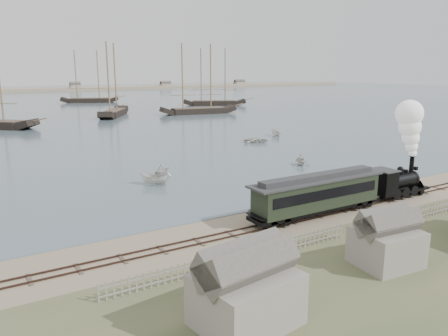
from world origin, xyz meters
TOP-DOWN VIEW (x-y plane):
  - ground at (0.00, 0.00)m, footprint 600.00×600.00m
  - harbor_water at (0.00, 170.00)m, footprint 600.00×336.00m
  - rail_track at (0.00, -2.00)m, footprint 120.00×1.80m
  - picket_fence_west at (-6.50, -7.00)m, footprint 19.00×0.10m
  - picket_fence_east at (12.50, -7.50)m, footprint 15.00×0.10m
  - shed_left at (-10.00, -13.00)m, footprint 5.00×4.00m
  - shed_mid at (2.00, -12.00)m, footprint 4.00×3.50m
  - far_spit at (0.00, 250.00)m, footprint 500.00×20.00m
  - locomotive at (17.23, -2.00)m, footprint 7.67×2.86m
  - passenger_coach at (5.05, -2.00)m, footprint 13.86×2.67m
  - beached_dinghy at (1.63, 0.51)m, footprint 3.19×4.16m
  - rowboat_1 at (-1.14, 18.85)m, footprint 3.58×3.73m
  - rowboat_2 at (-3.61, 15.46)m, footprint 3.41×3.20m
  - rowboat_3 at (23.15, 33.35)m, footprint 5.21×5.43m
  - rowboat_4 at (17.66, 14.90)m, footprint 3.60×3.43m
  - rowboat_5 at (30.82, 37.65)m, footprint 3.35×1.63m
  - schooner_3 at (14.76, 89.85)m, footprint 14.10×19.34m
  - schooner_4 at (38.04, 83.77)m, footprint 22.91×8.28m
  - schooner_5 at (56.74, 107.12)m, footprint 22.36×13.78m
  - schooner_8 at (21.82, 143.88)m, footprint 21.76×12.64m

SIDE VIEW (x-z plane):
  - ground at x=0.00m, z-range 0.00..0.00m
  - picket_fence_west at x=-6.50m, z-range -0.60..0.60m
  - picket_fence_east at x=12.50m, z-range -0.60..0.60m
  - shed_left at x=-10.00m, z-range -2.05..2.05m
  - shed_mid at x=2.00m, z-range -1.80..1.80m
  - far_spit at x=0.00m, z-range -0.90..0.90m
  - harbor_water at x=0.00m, z-range 0.00..0.06m
  - rail_track at x=0.00m, z-range -0.04..0.12m
  - beached_dinghy at x=1.63m, z-range 0.00..0.80m
  - rowboat_3 at x=23.15m, z-range 0.06..0.98m
  - rowboat_5 at x=30.82m, z-range 0.06..1.30m
  - rowboat_2 at x=-3.61m, z-range 0.06..1.38m
  - rowboat_4 at x=17.66m, z-range 0.06..1.54m
  - rowboat_1 at x=-1.14m, z-range 0.06..1.58m
  - passenger_coach at x=5.05m, z-range 0.45..3.81m
  - locomotive at x=17.23m, z-range -0.37..9.19m
  - schooner_3 at x=14.76m, z-range 0.06..20.06m
  - schooner_4 at x=38.04m, z-range 0.06..20.06m
  - schooner_5 at x=56.74m, z-range 0.06..20.06m
  - schooner_8 at x=21.82m, z-range 0.06..20.06m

